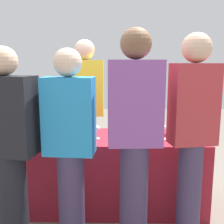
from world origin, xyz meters
TOP-DOWN VIEW (x-y plane):
  - ground_plane at (0.00, 0.00)m, footprint 12.00×12.00m
  - tasting_table at (0.00, 0.00)m, footprint 1.83×0.69m
  - wine_bottle_0 at (-0.45, 0.18)m, footprint 0.08×0.08m
  - wine_bottle_1 at (-0.25, 0.17)m, footprint 0.07×0.07m
  - wine_bottle_2 at (0.19, 0.12)m, footprint 0.08×0.08m
  - wine_bottle_3 at (0.30, 0.15)m, footprint 0.08×0.08m
  - wine_bottle_4 at (0.47, 0.13)m, footprint 0.07×0.07m
  - wine_bottle_5 at (0.60, 0.12)m, footprint 0.07×0.07m
  - wine_bottle_6 at (0.72, 0.09)m, footprint 0.07×0.07m
  - wine_glass_0 at (-0.46, -0.08)m, footprint 0.08×0.08m
  - wine_glass_1 at (-0.15, -0.08)m, footprint 0.06×0.06m
  - wine_glass_2 at (0.09, -0.09)m, footprint 0.07×0.07m
  - wine_glass_3 at (0.28, -0.18)m, footprint 0.07×0.07m
  - wine_glass_4 at (0.50, -0.09)m, footprint 0.07×0.07m
  - wine_glass_5 at (0.61, -0.19)m, footprint 0.06×0.06m
  - server_pouring at (-0.32, 0.54)m, footprint 0.44×0.25m
  - guest_0 at (-0.77, -0.68)m, footprint 0.46×0.30m
  - guest_1 at (-0.31, -0.64)m, footprint 0.40×0.24m
  - guest_2 at (0.18, -0.63)m, footprint 0.42×0.24m
  - guest_3 at (0.64, -0.56)m, footprint 0.39×0.26m
  - menu_board at (-0.84, 0.91)m, footprint 0.54×0.06m

SIDE VIEW (x-z plane):
  - ground_plane at x=0.00m, z-range 0.00..0.00m
  - tasting_table at x=0.00m, z-range 0.00..0.74m
  - menu_board at x=-0.84m, z-range 0.00..0.91m
  - wine_glass_5 at x=0.61m, z-range 0.76..0.89m
  - wine_glass_1 at x=-0.15m, z-range 0.77..0.90m
  - wine_glass_3 at x=0.28m, z-range 0.77..0.90m
  - wine_glass_0 at x=-0.46m, z-range 0.77..0.92m
  - wine_glass_4 at x=0.50m, z-range 0.77..0.92m
  - wine_glass_2 at x=0.09m, z-range 0.77..0.92m
  - wine_bottle_2 at x=0.19m, z-range 0.69..1.00m
  - wine_bottle_4 at x=0.47m, z-range 0.70..1.00m
  - wine_bottle_3 at x=0.30m, z-range 0.69..1.01m
  - guest_0 at x=-0.77m, z-range 0.06..1.65m
  - wine_bottle_5 at x=0.60m, z-range 0.70..1.01m
  - wine_bottle_1 at x=-0.25m, z-range 0.70..1.01m
  - guest_1 at x=-0.31m, z-range 0.07..1.65m
  - wine_bottle_6 at x=0.72m, z-range 0.70..1.02m
  - wine_bottle_0 at x=-0.45m, z-range 0.69..1.03m
  - server_pouring at x=-0.32m, z-range 0.07..1.81m
  - guest_2 at x=0.18m, z-range 0.08..1.80m
  - guest_3 at x=0.64m, z-range 0.09..1.79m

